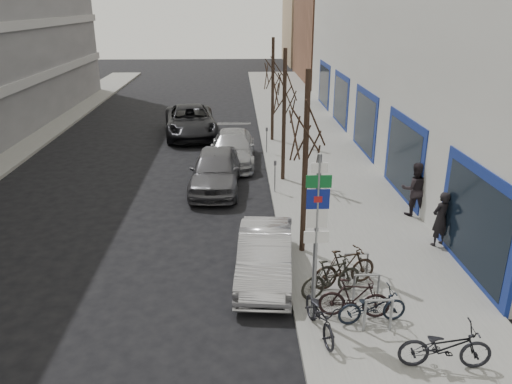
{
  "coord_description": "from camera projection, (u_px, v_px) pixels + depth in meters",
  "views": [
    {
      "loc": [
        0.69,
        -9.87,
        7.12
      ],
      "look_at": [
        1.22,
        3.61,
        2.0
      ],
      "focal_mm": 35.0,
      "sensor_mm": 36.0,
      "label": 1
    }
  ],
  "objects": [
    {
      "name": "ground",
      "position": [
        210.0,
        326.0,
        11.72
      ],
      "size": [
        120.0,
        120.0,
        0.0
      ],
      "primitive_type": "plane",
      "color": "black",
      "rests_on": "ground"
    },
    {
      "name": "sidewalk_east",
      "position": [
        327.0,
        180.0,
        21.2
      ],
      "size": [
        5.0,
        70.0,
        0.15
      ],
      "primitive_type": "cube",
      "color": "slate",
      "rests_on": "ground"
    },
    {
      "name": "brick_building_far",
      "position": [
        363.0,
        37.0,
        48.14
      ],
      "size": [
        12.0,
        14.0,
        8.0
      ],
      "primitive_type": "cube",
      "color": "brown",
      "rests_on": "ground"
    },
    {
      "name": "tan_building_far",
      "position": [
        338.0,
        25.0,
        61.99
      ],
      "size": [
        13.0,
        12.0,
        9.0
      ],
      "primitive_type": "cube",
      "color": "#937A5B",
      "rests_on": "ground"
    },
    {
      "name": "highway_sign_pole",
      "position": [
        316.0,
        230.0,
        10.92
      ],
      "size": [
        0.55,
        0.1,
        4.2
      ],
      "color": "gray",
      "rests_on": "ground"
    },
    {
      "name": "bike_rack",
      "position": [
        366.0,
        285.0,
        12.19
      ],
      "size": [
        0.66,
        2.26,
        0.83
      ],
      "color": "gray",
      "rests_on": "sidewalk_east"
    },
    {
      "name": "tree_near",
      "position": [
        307.0,
        121.0,
        13.63
      ],
      "size": [
        1.8,
        1.8,
        5.5
      ],
      "color": "black",
      "rests_on": "ground"
    },
    {
      "name": "tree_mid",
      "position": [
        285.0,
        85.0,
        19.7
      ],
      "size": [
        1.8,
        1.8,
        5.5
      ],
      "color": "black",
      "rests_on": "ground"
    },
    {
      "name": "tree_far",
      "position": [
        273.0,
        65.0,
        25.77
      ],
      "size": [
        1.8,
        1.8,
        5.5
      ],
      "color": "black",
      "rests_on": "ground"
    },
    {
      "name": "meter_front",
      "position": [
        289.0,
        234.0,
        14.28
      ],
      "size": [
        0.1,
        0.08,
        1.27
      ],
      "color": "gray",
      "rests_on": "sidewalk_east"
    },
    {
      "name": "meter_mid",
      "position": [
        275.0,
        173.0,
        19.41
      ],
      "size": [
        0.1,
        0.08,
        1.27
      ],
      "color": "gray",
      "rests_on": "sidewalk_east"
    },
    {
      "name": "meter_back",
      "position": [
        267.0,
        138.0,
        24.55
      ],
      "size": [
        0.1,
        0.08,
        1.27
      ],
      "color": "gray",
      "rests_on": "sidewalk_east"
    },
    {
      "name": "bike_near_left",
      "position": [
        320.0,
        313.0,
        11.06
      ],
      "size": [
        0.86,
        1.84,
        1.08
      ],
      "primitive_type": "imported",
      "rotation": [
        0.0,
        0.0,
        0.19
      ],
      "color": "black",
      "rests_on": "sidewalk_east"
    },
    {
      "name": "bike_near_right",
      "position": [
        354.0,
        298.0,
        11.66
      ],
      "size": [
        1.74,
        0.7,
        1.03
      ],
      "primitive_type": "imported",
      "rotation": [
        0.0,
        0.0,
        1.45
      ],
      "color": "black",
      "rests_on": "sidewalk_east"
    },
    {
      "name": "bike_mid_curb",
      "position": [
        373.0,
        303.0,
        11.47
      ],
      "size": [
        1.69,
        0.71,
        1.0
      ],
      "primitive_type": "imported",
      "rotation": [
        0.0,
        0.0,
        1.7
      ],
      "color": "black",
      "rests_on": "sidewalk_east"
    },
    {
      "name": "bike_mid_inner",
      "position": [
        331.0,
        277.0,
        12.53
      ],
      "size": [
        1.81,
        1.13,
        1.06
      ],
      "primitive_type": "imported",
      "rotation": [
        0.0,
        0.0,
        1.95
      ],
      "color": "black",
      "rests_on": "sidewalk_east"
    },
    {
      "name": "bike_far_curb",
      "position": [
        446.0,
        343.0,
        10.02
      ],
      "size": [
        1.92,
        0.71,
        1.15
      ],
      "primitive_type": "imported",
      "rotation": [
        0.0,
        0.0,
        1.5
      ],
      "color": "black",
      "rests_on": "sidewalk_east"
    },
    {
      "name": "bike_far_inner",
      "position": [
        344.0,
        267.0,
        12.93
      ],
      "size": [
        1.91,
        1.08,
        1.11
      ],
      "primitive_type": "imported",
      "rotation": [
        0.0,
        0.0,
        1.89
      ],
      "color": "black",
      "rests_on": "sidewalk_east"
    },
    {
      "name": "parked_car_front",
      "position": [
        265.0,
        256.0,
        13.59
      ],
      "size": [
        1.77,
        4.2,
        1.35
      ],
      "primitive_type": "imported",
      "rotation": [
        0.0,
        0.0,
        -0.09
      ],
      "color": "#B0AFB5",
      "rests_on": "ground"
    },
    {
      "name": "parked_car_mid",
      "position": [
        215.0,
        170.0,
        20.13
      ],
      "size": [
        2.13,
        4.86,
        1.63
      ],
      "primitive_type": "imported",
      "rotation": [
        0.0,
        0.0,
        -0.04
      ],
      "color": "#525157",
      "rests_on": "ground"
    },
    {
      "name": "parked_car_back",
      "position": [
        233.0,
        148.0,
        23.48
      ],
      "size": [
        2.18,
        5.07,
        1.46
      ],
      "primitive_type": "imported",
      "rotation": [
        0.0,
        0.0,
        -0.03
      ],
      "color": "#97989C",
      "rests_on": "ground"
    },
    {
      "name": "lane_car",
      "position": [
        190.0,
        121.0,
        28.32
      ],
      "size": [
        3.56,
        6.34,
        1.67
      ],
      "primitive_type": "imported",
      "rotation": [
        0.0,
        0.0,
        0.13
      ],
      "color": "black",
      "rests_on": "ground"
    },
    {
      "name": "pedestrian_near",
      "position": [
        441.0,
        219.0,
        15.04
      ],
      "size": [
        0.75,
        0.63,
        1.74
      ],
      "primitive_type": "imported",
      "rotation": [
        0.0,
        0.0,
        3.55
      ],
      "color": "black",
      "rests_on": "sidewalk_east"
    },
    {
      "name": "pedestrian_far",
      "position": [
        415.0,
        189.0,
        17.22
      ],
      "size": [
        0.75,
        0.54,
        1.93
      ],
      "primitive_type": "imported",
      "rotation": [
        0.0,
        0.0,
        3.06
      ],
      "color": "black",
      "rests_on": "sidewalk_east"
    }
  ]
}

